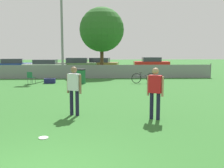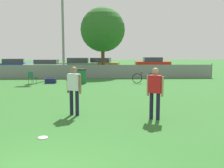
% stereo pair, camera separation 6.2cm
% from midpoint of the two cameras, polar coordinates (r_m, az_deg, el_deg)
% --- Properties ---
extents(fence_backline, '(21.29, 0.07, 1.21)m').
position_cam_midpoint_polar(fence_backline, '(22.96, -5.70, 2.51)').
color(fence_backline, gray).
rests_on(fence_backline, ground_plane).
extents(light_pole, '(0.90, 0.36, 8.10)m').
position_cam_midpoint_polar(light_pole, '(24.90, -9.91, 12.59)').
color(light_pole, gray).
rests_on(light_pole, ground_plane).
extents(tree_near_pole, '(4.09, 4.09, 6.20)m').
position_cam_midpoint_polar(tree_near_pole, '(26.20, -1.82, 10.98)').
color(tree_near_pole, '#4C331E').
rests_on(tree_near_pole, ground_plane).
extents(player_receiver_white, '(0.54, 0.38, 1.76)m').
position_cam_midpoint_polar(player_receiver_white, '(10.08, -7.55, -0.62)').
color(player_receiver_white, '#191933').
rests_on(player_receiver_white, ground_plane).
extents(player_thrower_red, '(0.52, 0.40, 1.76)m').
position_cam_midpoint_polar(player_thrower_red, '(9.53, 8.92, -1.09)').
color(player_thrower_red, '#191933').
rests_on(player_thrower_red, ground_plane).
extents(frisbee_disc, '(0.26, 0.26, 0.03)m').
position_cam_midpoint_polar(frisbee_disc, '(7.87, -13.65, -10.54)').
color(frisbee_disc, white).
rests_on(frisbee_disc, ground_plane).
extents(folding_chair_sideline, '(0.54, 0.55, 0.83)m').
position_cam_midpoint_polar(folding_chair_sideline, '(20.00, -15.93, 1.42)').
color(folding_chair_sideline, '#333338').
rests_on(folding_chair_sideline, ground_plane).
extents(bicycle_sideline, '(1.77, 0.47, 0.76)m').
position_cam_midpoint_polar(bicycle_sideline, '(19.76, 6.72, 1.22)').
color(bicycle_sideline, black).
rests_on(bicycle_sideline, ground_plane).
extents(trash_bin, '(0.63, 0.63, 1.02)m').
position_cam_midpoint_polar(trash_bin, '(19.53, -6.05, 1.59)').
color(trash_bin, '#1E6638').
rests_on(trash_bin, ground_plane).
extents(gear_bag_sideline, '(0.75, 0.41, 0.36)m').
position_cam_midpoint_polar(gear_bag_sideline, '(20.08, -12.27, 0.64)').
color(gear_bag_sideline, navy).
rests_on(gear_bag_sideline, ground_plane).
extents(parked_car_blue, '(4.54, 2.46, 1.33)m').
position_cam_midpoint_polar(parked_car_blue, '(33.04, -19.32, 3.70)').
color(parked_car_blue, black).
rests_on(parked_car_blue, ground_plane).
extents(parked_car_white, '(4.69, 1.95, 1.27)m').
position_cam_midpoint_polar(parked_car_white, '(31.07, -13.11, 3.68)').
color(parked_car_white, black).
rests_on(parked_car_white, ground_plane).
extents(parked_car_olive, '(4.38, 2.05, 1.44)m').
position_cam_midpoint_polar(parked_car_olive, '(31.11, -6.82, 3.94)').
color(parked_car_olive, black).
rests_on(parked_car_olive, ground_plane).
extents(parked_car_tan, '(4.41, 2.52, 1.39)m').
position_cam_midpoint_polar(parked_car_tan, '(32.29, -2.22, 4.08)').
color(parked_car_tan, black).
rests_on(parked_car_tan, ground_plane).
extents(parked_car_red, '(4.26, 1.88, 1.40)m').
position_cam_midpoint_polar(parked_car_red, '(34.67, 8.30, 4.22)').
color(parked_car_red, black).
rests_on(parked_car_red, ground_plane).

